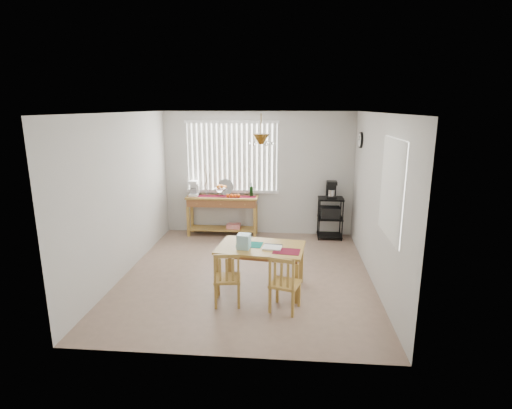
# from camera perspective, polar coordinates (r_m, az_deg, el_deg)

# --- Properties ---
(ground) EXTENTS (4.00, 4.50, 0.01)m
(ground) POSITION_cam_1_polar(r_m,az_deg,el_deg) (6.69, -1.27, -9.93)
(ground) COLOR gray
(room_shell) EXTENTS (4.20, 4.70, 2.70)m
(room_shell) POSITION_cam_1_polar(r_m,az_deg,el_deg) (6.22, -1.31, 4.59)
(room_shell) COLOR beige
(room_shell) RESTS_ON ground
(sideboard) EXTENTS (1.51, 0.42, 0.85)m
(sideboard) POSITION_cam_1_polar(r_m,az_deg,el_deg) (8.47, -4.77, -0.24)
(sideboard) COLOR #B0863B
(sideboard) RESTS_ON ground
(sideboard_items) EXTENTS (1.43, 0.36, 0.65)m
(sideboard_items) POSITION_cam_1_polar(r_m,az_deg,el_deg) (8.46, -6.44, 2.06)
(sideboard_items) COLOR maroon
(sideboard_items) RESTS_ON sideboard
(wire_cart) EXTENTS (0.51, 0.41, 0.86)m
(wire_cart) POSITION_cam_1_polar(r_m,az_deg,el_deg) (8.42, 10.55, -1.35)
(wire_cart) COLOR black
(wire_cart) RESTS_ON ground
(cart_items) EXTENTS (0.20, 0.24, 0.36)m
(cart_items) POSITION_cam_1_polar(r_m,az_deg,el_deg) (8.31, 10.70, 2.05)
(cart_items) COLOR black
(cart_items) RESTS_ON wire_cart
(dining_table) EXTENTS (1.35, 0.96, 0.67)m
(dining_table) POSITION_cam_1_polar(r_m,az_deg,el_deg) (5.97, 0.67, -6.70)
(dining_table) COLOR #B0863B
(dining_table) RESTS_ON ground
(table_items) EXTENTS (0.97, 0.57, 0.22)m
(table_items) POSITION_cam_1_polar(r_m,az_deg,el_deg) (5.84, -0.72, -5.52)
(table_items) COLOR #15786C
(table_items) RESTS_ON dining_table
(chair_left) EXTENTS (0.41, 0.41, 0.79)m
(chair_left) POSITION_cam_1_polar(r_m,az_deg,el_deg) (5.59, -4.14, -10.51)
(chair_left) COLOR #B0863B
(chair_left) RESTS_ON ground
(chair_right) EXTENTS (0.46, 0.46, 0.80)m
(chair_right) POSITION_cam_1_polar(r_m,az_deg,el_deg) (5.43, 4.06, -11.25)
(chair_right) COLOR #B0863B
(chair_right) RESTS_ON ground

